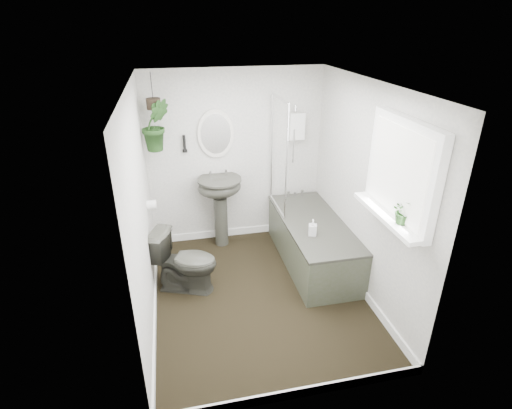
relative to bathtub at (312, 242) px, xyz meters
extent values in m
cube|color=black|center=(-0.80, -0.50, -0.30)|extent=(2.30, 2.80, 0.02)
cube|color=white|center=(-0.80, -0.50, 2.02)|extent=(2.30, 2.80, 0.02)
cube|color=silver|center=(-0.80, 0.91, 0.86)|extent=(2.30, 0.02, 2.30)
cube|color=silver|center=(-0.80, -1.91, 0.86)|extent=(2.30, 0.02, 2.30)
cube|color=silver|center=(-1.96, -0.50, 0.86)|extent=(0.02, 2.80, 2.30)
cube|color=silver|center=(0.36, -0.50, 0.86)|extent=(0.02, 2.80, 2.30)
cube|color=white|center=(-0.80, -0.50, -0.24)|extent=(2.30, 2.80, 0.10)
cube|color=white|center=(0.00, 0.84, 1.26)|extent=(0.20, 0.10, 0.35)
ellipsoid|color=silver|center=(-1.06, 0.87, 1.21)|extent=(0.46, 0.03, 0.62)
cylinder|color=black|center=(-1.46, 0.86, 1.11)|extent=(0.04, 0.04, 0.22)
cylinder|color=white|center=(-1.90, 0.20, 0.61)|extent=(0.11, 0.11, 0.11)
cube|color=white|center=(0.29, -1.20, 1.36)|extent=(0.08, 1.00, 0.90)
cube|color=white|center=(0.22, -1.20, 0.94)|extent=(0.18, 1.00, 0.04)
cube|color=white|center=(0.24, -1.20, 1.36)|extent=(0.01, 0.86, 0.76)
imported|color=#33332C|center=(-1.58, -0.21, 0.07)|extent=(0.81, 0.63, 0.73)
imported|color=black|center=(0.25, -1.39, 1.07)|extent=(0.26, 0.24, 0.23)
imported|color=black|center=(-1.77, 0.61, 1.42)|extent=(0.37, 0.32, 0.60)
imported|color=black|center=(-0.13, -0.31, 0.39)|extent=(0.11, 0.11, 0.19)
cylinder|color=black|center=(-1.77, 0.61, 1.67)|extent=(0.16, 0.16, 0.12)
camera|label=1|loc=(-1.60, -4.06, 2.56)|focal=28.00mm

